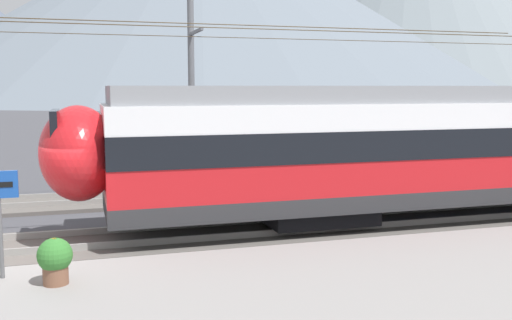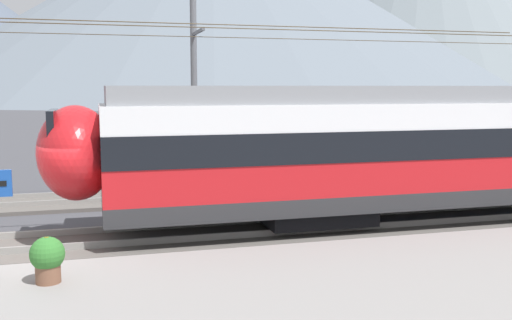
% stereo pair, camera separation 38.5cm
% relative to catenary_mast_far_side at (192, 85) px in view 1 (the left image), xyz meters
% --- Properties ---
extents(ground_plane, '(400.00, 400.00, 0.00)m').
position_rel_catenary_mast_far_side_xyz_m(ground_plane, '(-5.16, -8.65, -3.87)').
color(ground_plane, '#424247').
extents(track_near, '(120.00, 3.00, 0.28)m').
position_rel_catenary_mast_far_side_xyz_m(track_near, '(-5.16, -7.30, -3.80)').
color(track_near, '#5B5651').
rests_on(track_near, ground).
extents(track_far, '(120.00, 3.00, 0.28)m').
position_rel_catenary_mast_far_side_xyz_m(track_far, '(-5.16, -1.81, -3.80)').
color(track_far, '#5B5651').
rests_on(track_far, ground).
extents(catenary_mast_far_side, '(39.02, 2.25, 7.37)m').
position_rel_catenary_mast_far_side_xyz_m(catenary_mast_far_side, '(0.00, 0.00, 0.00)').
color(catenary_mast_far_side, slate).
rests_on(catenary_mast_far_side, ground).
extents(potted_plant_by_shelter, '(0.62, 0.62, 0.85)m').
position_rel_catenary_mast_far_side_xyz_m(potted_plant_by_shelter, '(-4.51, -10.82, -3.09)').
color(potted_plant_by_shelter, brown).
rests_on(potted_plant_by_shelter, platform_slab).
extents(mountain_central_peak, '(186.44, 186.44, 57.72)m').
position_rel_catenary_mast_far_side_xyz_m(mountain_central_peak, '(32.74, 160.75, 24.99)').
color(mountain_central_peak, slate).
rests_on(mountain_central_peak, ground).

